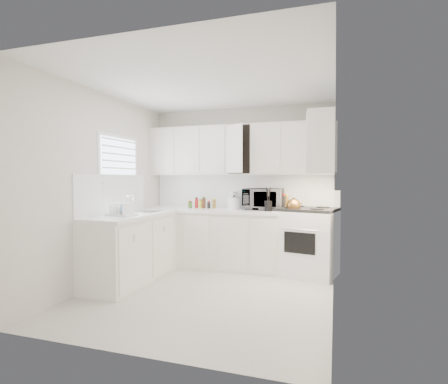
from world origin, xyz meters
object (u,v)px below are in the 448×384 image
at_px(tea_kettle, 294,205).
at_px(dish_rack, 122,208).
at_px(rice_cooker, 234,202).
at_px(stove, 307,232).
at_px(microwave, 263,197).
at_px(utensil_crock, 268,199).

relative_size(tea_kettle, dish_rack, 0.74).
relative_size(rice_cooker, dish_rack, 0.62).
distance_m(stove, microwave, 0.86).
height_order(stove, tea_kettle, stove).
bearing_deg(dish_rack, microwave, 45.81).
distance_m(rice_cooker, utensil_crock, 0.63).
height_order(stove, dish_rack, stove).
distance_m(tea_kettle, rice_cooker, 1.01).
height_order(tea_kettle, rice_cooker, tea_kettle).
bearing_deg(utensil_crock, dish_rack, -145.11).
height_order(microwave, dish_rack, microwave).
height_order(stove, microwave, microwave).
distance_m(rice_cooker, dish_rack, 1.83).
relative_size(stove, microwave, 2.13).
height_order(rice_cooker, utensil_crock, utensil_crock).
bearing_deg(tea_kettle, stove, 41.50).
xyz_separation_m(stove, dish_rack, (-2.31, -1.31, 0.41)).
bearing_deg(utensil_crock, stove, 9.62).
relative_size(microwave, dish_rack, 1.71).
distance_m(tea_kettle, utensil_crock, 0.40).
bearing_deg(utensil_crock, microwave, 119.22).
xyz_separation_m(tea_kettle, rice_cooker, (-0.98, 0.27, -0.00)).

